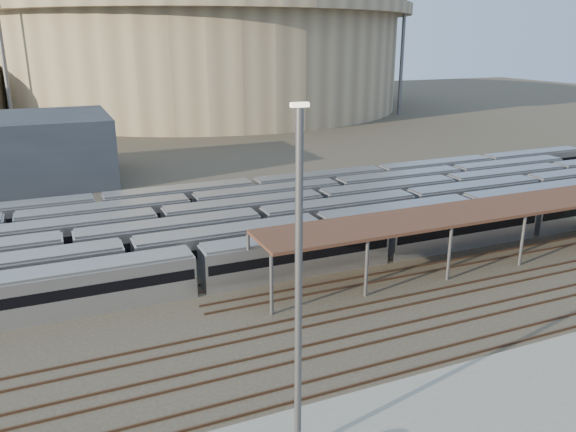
# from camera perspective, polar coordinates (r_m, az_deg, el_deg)

# --- Properties ---
(ground) EXTENTS (420.00, 420.00, 0.00)m
(ground) POSITION_cam_1_polar(r_m,az_deg,el_deg) (47.44, 8.06, -8.75)
(ground) COLOR #383026
(ground) RESTS_ON ground
(apron) EXTENTS (50.00, 9.00, 0.20)m
(apron) POSITION_cam_1_polar(r_m,az_deg,el_deg) (34.48, 14.08, -20.22)
(apron) COLOR gray
(apron) RESTS_ON ground
(subway_trains) EXTENTS (127.15, 23.90, 3.60)m
(subway_trains) POSITION_cam_1_polar(r_m,az_deg,el_deg) (62.23, -0.32, -0.26)
(subway_trains) COLOR #ADAEB2
(subway_trains) RESTS_ON ground
(inspection_shed) EXTENTS (60.30, 6.00, 5.30)m
(inspection_shed) POSITION_cam_1_polar(r_m,az_deg,el_deg) (62.03, 24.00, 1.19)
(inspection_shed) COLOR #57575C
(inspection_shed) RESTS_ON ground
(empty_tracks) EXTENTS (170.00, 9.62, 0.18)m
(empty_tracks) POSITION_cam_1_polar(r_m,az_deg,el_deg) (43.72, 11.49, -11.25)
(empty_tracks) COLOR #4C3323
(empty_tracks) RESTS_ON ground
(stadium) EXTENTS (124.00, 124.00, 32.50)m
(stadium) POSITION_cam_1_polar(r_m,az_deg,el_deg) (182.43, -8.36, 16.11)
(stadium) COLOR gray
(stadium) RESTS_ON ground
(floodlight_0) EXTENTS (4.00, 1.00, 38.40)m
(floodlight_0) POSITION_cam_1_polar(r_m,az_deg,el_deg) (146.25, -27.16, 15.73)
(floodlight_0) COLOR #57575C
(floodlight_0) RESTS_ON ground
(floodlight_2) EXTENTS (4.00, 1.00, 38.40)m
(floodlight_2) POSITION_cam_1_polar(r_m,az_deg,el_deg) (164.56, 11.60, 17.25)
(floodlight_2) COLOR #57575C
(floodlight_2) RESTS_ON ground
(floodlight_3) EXTENTS (4.00, 1.00, 38.40)m
(floodlight_3) POSITION_cam_1_polar(r_m,az_deg,el_deg) (196.46, -20.37, 16.57)
(floodlight_3) COLOR #57575C
(floodlight_3) RESTS_ON ground
(yard_light_pole) EXTENTS (0.82, 0.36, 18.14)m
(yard_light_pole) POSITION_cam_1_polar(r_m,az_deg,el_deg) (26.95, 1.07, -7.89)
(yard_light_pole) COLOR #57575C
(yard_light_pole) RESTS_ON apron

